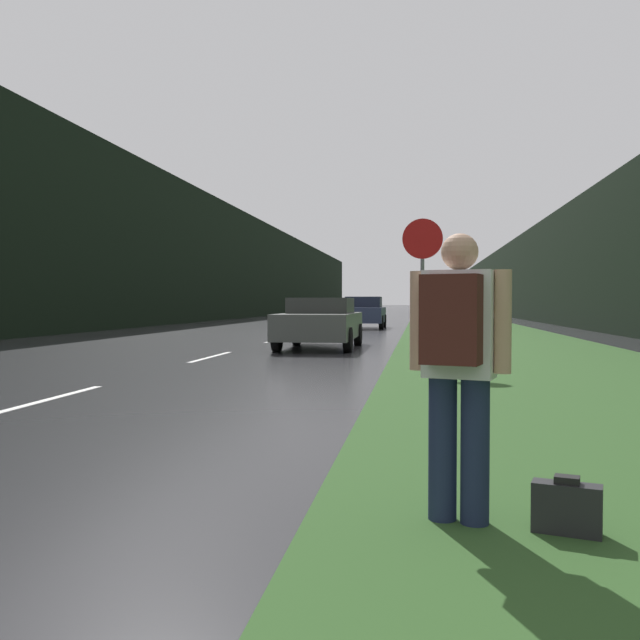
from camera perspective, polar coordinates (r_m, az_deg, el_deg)
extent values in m
cube|color=#2D5123|center=(40.48, 11.73, -0.29)|extent=(6.00, 240.00, 0.02)
cube|color=silver|center=(9.31, -22.32, -6.32)|extent=(0.12, 3.00, 0.01)
cube|color=silver|center=(15.71, -9.14, -3.08)|extent=(0.12, 3.00, 0.01)
cube|color=silver|center=(22.47, -3.75, -1.69)|extent=(0.12, 3.00, 0.01)
cube|color=silver|center=(29.34, -0.87, -0.94)|extent=(0.12, 3.00, 0.01)
cube|color=black|center=(52.60, -7.98, 4.73)|extent=(2.00, 140.00, 8.46)
cube|color=black|center=(51.11, 17.84, 3.55)|extent=(2.00, 140.00, 6.28)
cylinder|color=slate|center=(12.55, 8.60, 0.44)|extent=(0.07, 0.07, 2.05)
cylinder|color=#B71414|center=(12.61, 8.63, 6.78)|extent=(0.74, 0.02, 0.74)
cylinder|color=#1E2847|center=(3.97, 10.28, -10.70)|extent=(0.16, 0.16, 0.83)
cylinder|color=#1E2847|center=(3.93, 12.92, -10.84)|extent=(0.16, 0.16, 0.83)
cube|color=white|center=(3.86, 11.65, -0.33)|extent=(0.43, 0.31, 0.60)
sphere|color=tan|center=(3.87, 11.68, 5.64)|extent=(0.21, 0.21, 0.21)
cylinder|color=tan|center=(3.91, 8.25, -0.05)|extent=(0.09, 0.09, 0.57)
cylinder|color=tan|center=(3.81, 15.14, -0.13)|extent=(0.09, 0.09, 0.57)
cube|color=#471E19|center=(3.66, 10.98, 0.04)|extent=(0.34, 0.26, 0.48)
cube|color=#232326|center=(3.97, 20.06, -14.82)|extent=(0.38, 0.22, 0.29)
cube|color=black|center=(3.92, 20.08, -12.52)|extent=(0.15, 0.12, 0.04)
cube|color=#4C514C|center=(18.42, 0.01, -0.47)|extent=(1.91, 4.50, 0.67)
cube|color=#2D302D|center=(18.64, 0.11, 1.23)|extent=(1.63, 2.02, 0.42)
cylinder|color=black|center=(16.94, 2.36, -1.67)|extent=(0.20, 0.63, 0.63)
cylinder|color=black|center=(17.23, -3.66, -1.62)|extent=(0.20, 0.63, 0.63)
cylinder|color=black|center=(19.71, 3.22, -1.23)|extent=(0.20, 0.63, 0.63)
cylinder|color=black|center=(19.96, -1.98, -1.19)|extent=(0.20, 0.63, 0.63)
cube|color=#2D3856|center=(32.66, 3.69, 0.44)|extent=(1.95, 4.13, 0.72)
cube|color=#1B2134|center=(32.86, 3.72, 1.52)|extent=(1.65, 1.86, 0.51)
cylinder|color=black|center=(31.33, 5.18, -0.20)|extent=(0.20, 0.64, 0.64)
cylinder|color=black|center=(31.49, 1.82, -0.19)|extent=(0.20, 0.64, 0.64)
cylinder|color=black|center=(33.89, 5.42, -0.08)|extent=(0.20, 0.64, 0.64)
cylinder|color=black|center=(34.03, 2.31, -0.06)|extent=(0.20, 0.64, 0.64)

